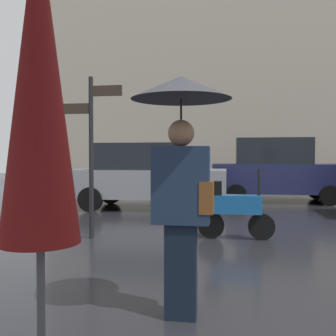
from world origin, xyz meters
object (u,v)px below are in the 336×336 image
(parked_scooter, at_px, (234,207))
(parked_car_right, at_px, (147,175))
(pedestrian_with_umbrella, at_px, (182,144))
(parked_car_distant, at_px, (277,170))
(folded_patio_umbrella_far, at_px, (39,100))
(street_signpost, at_px, (91,140))

(parked_scooter, xyz_separation_m, parked_car_right, (-2.35, 3.79, 0.37))
(pedestrian_with_umbrella, relative_size, parked_car_distant, 0.51)
(parked_car_distant, bearing_deg, parked_scooter, -95.70)
(parked_scooter, distance_m, parked_car_distant, 6.26)
(folded_patio_umbrella_far, distance_m, parked_scooter, 5.51)
(pedestrian_with_umbrella, xyz_separation_m, street_signpost, (-1.97, 3.16, 0.17))
(parked_scooter, relative_size, parked_car_right, 0.31)
(pedestrian_with_umbrella, distance_m, parked_scooter, 3.65)
(parked_car_distant, xyz_separation_m, street_signpost, (-3.90, -6.40, 0.72))
(folded_patio_umbrella_far, bearing_deg, street_signpost, 107.53)
(parked_car_right, relative_size, street_signpost, 1.50)
(parked_scooter, distance_m, parked_car_right, 4.47)
(folded_patio_umbrella_far, distance_m, street_signpost, 5.25)
(pedestrian_with_umbrella, bearing_deg, parked_scooter, -15.55)
(street_signpost, bearing_deg, parked_scooter, 7.48)
(parked_car_right, bearing_deg, pedestrian_with_umbrella, 101.76)
(folded_patio_umbrella_far, relative_size, parked_car_right, 0.59)
(parked_car_right, bearing_deg, parked_car_distant, -151.41)
(parked_scooter, xyz_separation_m, street_signpost, (-2.47, -0.32, 1.17))
(parked_scooter, height_order, street_signpost, street_signpost)
(pedestrian_with_umbrella, xyz_separation_m, parked_scooter, (0.49, 3.48, -1.00))
(parked_car_distant, bearing_deg, pedestrian_with_umbrella, -93.81)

